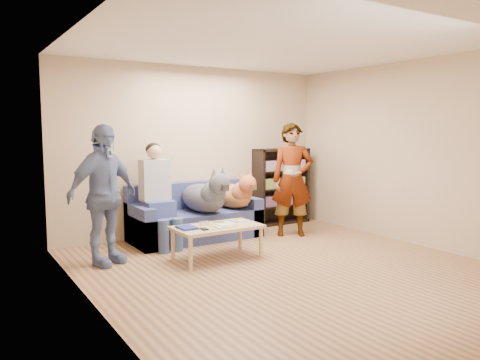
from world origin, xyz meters
TOP-DOWN VIEW (x-y plane):
  - ground at (0.00, 0.00)m, footprint 5.00×5.00m
  - ceiling at (0.00, 0.00)m, footprint 5.00×5.00m
  - wall_back at (0.00, 2.50)m, footprint 4.50×0.00m
  - wall_left at (-2.25, 0.00)m, footprint 0.00×5.00m
  - wall_right at (2.25, 0.00)m, footprint 0.00×5.00m
  - blanket at (0.50, 1.96)m, footprint 0.42×0.36m
  - person_standing_right at (1.12, 1.48)m, footprint 0.75×0.67m
  - person_standing_left at (-1.77, 1.46)m, footprint 1.08×0.79m
  - held_controller at (0.92, 1.28)m, footprint 0.06×0.12m
  - notebook_blue at (-0.89, 1.01)m, footprint 0.20×0.26m
  - papers at (-0.44, 0.86)m, footprint 0.26×0.20m
  - magazine at (-0.41, 0.88)m, footprint 0.22×0.17m
  - camera_silver at (-0.61, 1.08)m, footprint 0.11×0.06m
  - controller_a at (-0.21, 1.06)m, footprint 0.04×0.13m
  - controller_b at (-0.13, 0.98)m, footprint 0.09×0.06m
  - headphone_cup_a at (-0.29, 0.94)m, footprint 0.07×0.07m
  - headphone_cup_b at (-0.29, 1.02)m, footprint 0.07×0.07m
  - pen_orange at (-0.51, 0.80)m, footprint 0.13×0.06m
  - pen_black at (-0.37, 1.14)m, footprint 0.13×0.08m
  - wallet at (-0.74, 0.84)m, footprint 0.07×0.12m
  - sofa at (-0.25, 2.10)m, footprint 1.90×0.85m
  - person_seated at (-0.87, 1.97)m, footprint 0.40×0.73m
  - dog_gray at (-0.18, 1.84)m, footprint 0.48×1.28m
  - dog_tan at (0.37, 1.94)m, footprint 0.42×1.17m
  - coffee_table at (-0.49, 0.96)m, footprint 1.10×0.60m
  - bookshelf at (1.55, 2.33)m, footprint 1.00×0.34m

SIDE VIEW (x-z plane):
  - ground at x=0.00m, z-range 0.00..0.00m
  - sofa at x=-0.25m, z-range -0.13..0.69m
  - coffee_table at x=-0.49m, z-range 0.16..0.58m
  - pen_orange at x=-0.51m, z-range 0.42..0.43m
  - pen_black at x=-0.37m, z-range 0.42..0.43m
  - papers at x=-0.44m, z-range 0.42..0.43m
  - wallet at x=-0.74m, z-range 0.42..0.43m
  - headphone_cup_a at x=-0.29m, z-range 0.42..0.44m
  - headphone_cup_b at x=-0.29m, z-range 0.42..0.44m
  - notebook_blue at x=-0.89m, z-range 0.42..0.45m
  - controller_a at x=-0.21m, z-range 0.42..0.45m
  - controller_b at x=-0.13m, z-range 0.42..0.45m
  - magazine at x=-0.41m, z-range 0.43..0.45m
  - camera_silver at x=-0.61m, z-range 0.42..0.47m
  - blanket at x=0.50m, z-range 0.43..0.57m
  - dog_tan at x=0.37m, z-range 0.34..0.95m
  - dog_gray at x=-0.18m, z-range 0.33..1.02m
  - bookshelf at x=1.55m, z-range 0.03..1.33m
  - person_seated at x=-0.87m, z-range 0.04..1.51m
  - person_standing_left at x=-1.77m, z-range 0.00..1.70m
  - person_standing_right at x=1.12m, z-range 0.00..1.72m
  - held_controller at x=0.92m, z-range 1.01..1.04m
  - wall_back at x=0.00m, z-range -0.95..3.55m
  - wall_left at x=-2.25m, z-range -1.20..3.80m
  - wall_right at x=2.25m, z-range -1.20..3.80m
  - ceiling at x=0.00m, z-range 2.60..2.60m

